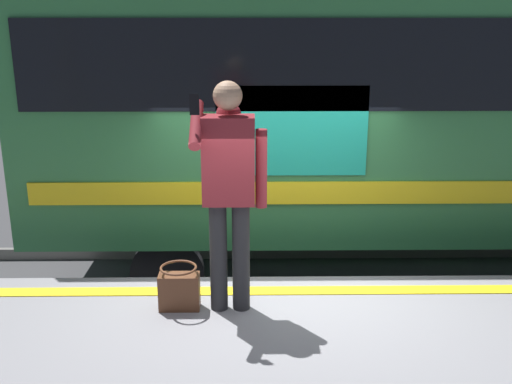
% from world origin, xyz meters
% --- Properties ---
extents(ground_plane, '(24.91, 24.91, 0.00)m').
position_xyz_m(ground_plane, '(0.00, 0.00, 0.00)').
color(ground_plane, '#3D3D3F').
extents(safety_line, '(11.90, 0.16, 0.01)m').
position_xyz_m(safety_line, '(0.00, 0.30, 1.07)').
color(safety_line, yellow).
rests_on(safety_line, platform).
extents(track_rail_near, '(15.79, 0.08, 0.16)m').
position_xyz_m(track_rail_near, '(0.00, -1.59, 0.08)').
color(track_rail_near, slate).
rests_on(track_rail_near, ground).
extents(track_rail_far, '(15.79, 0.08, 0.16)m').
position_xyz_m(track_rail_far, '(0.00, -3.02, 0.08)').
color(track_rail_far, slate).
rests_on(track_rail_far, ground).
extents(train_carriage, '(9.12, 2.77, 3.93)m').
position_xyz_m(train_carriage, '(-1.76, -2.30, 2.50)').
color(train_carriage, '#2D723F').
rests_on(train_carriage, ground).
extents(passenger, '(0.57, 0.55, 1.84)m').
position_xyz_m(passenger, '(0.42, 0.60, 2.16)').
color(passenger, '#262628').
rests_on(passenger, platform).
extents(handbag, '(0.33, 0.30, 0.37)m').
position_xyz_m(handbag, '(0.84, 0.61, 1.24)').
color(handbag, '#59331E').
rests_on(handbag, platform).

